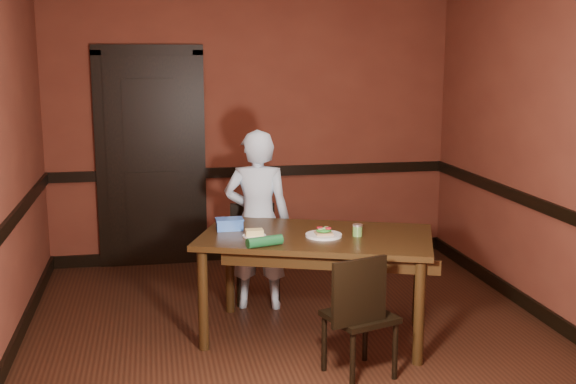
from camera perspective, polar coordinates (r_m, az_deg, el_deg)
name	(u,v)px	position (r m, az deg, el deg)	size (l,w,h in m)	color
floor	(297,342)	(5.37, 0.71, -11.79)	(4.00, 4.50, 0.01)	black
wall_back	(252,127)	(7.20, -2.84, 5.17)	(4.00, 0.02, 2.70)	maroon
wall_front	(412,241)	(2.87, 9.77, -3.82)	(4.00, 0.02, 2.70)	maroon
wall_right	(561,152)	(5.74, 20.73, 3.00)	(0.02, 4.50, 2.70)	maroon
dado_back	(253,172)	(7.25, -2.79, 1.62)	(4.00, 0.03, 0.10)	black
dado_left	(0,235)	(5.09, -21.78, -3.19)	(0.03, 4.50, 0.10)	black
dado_right	(554,211)	(5.81, 20.31, -1.40)	(0.03, 4.50, 0.10)	black
baseboard_back	(254,252)	(7.43, -2.73, -4.78)	(4.00, 0.03, 0.12)	black
baseboard_left	(10,356)	(5.34, -21.13, -11.97)	(0.03, 4.50, 0.12)	black
baseboard_right	(547,316)	(6.03, 19.78, -9.22)	(0.03, 4.50, 0.12)	black
door	(151,156)	(7.13, -10.77, 2.84)	(1.05, 0.07, 2.20)	black
dining_table	(316,286)	(5.36, 2.21, -7.40)	(1.66, 0.93, 0.78)	black
chair_far	(257,254)	(6.11, -2.43, -4.92)	(0.38, 0.38, 0.81)	black
chair_near	(360,314)	(4.74, 5.70, -9.57)	(0.39, 0.39, 0.84)	black
person	(258,220)	(5.87, -2.42, -2.23)	(0.54, 0.35, 1.48)	silver
sandwich_plate	(324,234)	(5.19, 2.84, -3.33)	(0.26, 0.26, 0.07)	white
sauce_jar	(357,230)	(5.21, 5.51, -3.02)	(0.07, 0.07, 0.09)	#57873A
cheese_saucer	(254,234)	(5.19, -2.68, -3.31)	(0.17, 0.17, 0.05)	white
food_tub	(229,224)	(5.39, -4.65, -2.54)	(0.20, 0.14, 0.09)	blue
wrapped_veg	(265,241)	(4.92, -1.86, -3.92)	(0.07, 0.07, 0.26)	#134821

